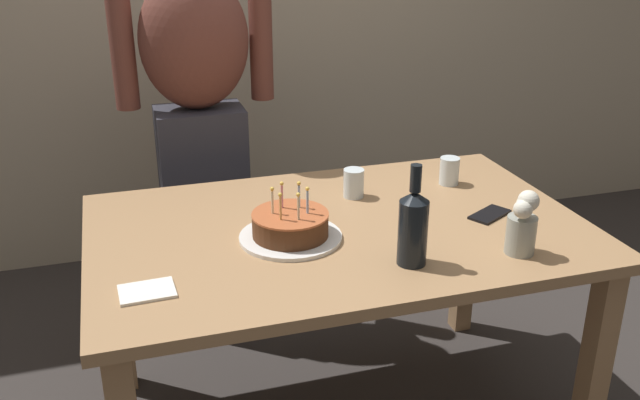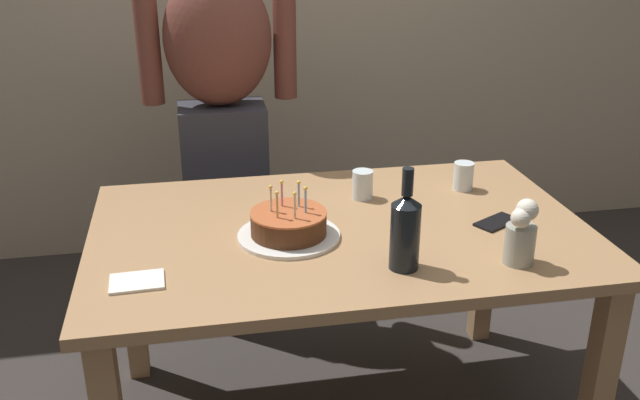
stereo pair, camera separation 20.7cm
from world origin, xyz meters
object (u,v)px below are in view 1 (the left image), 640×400
object	(u,v)px
napkin_stack	(147,291)
flower_vase	(523,222)
birthday_cake	(290,227)
wine_bottle	(413,226)
water_glass_near	(449,171)
water_glass_far	(354,183)
person_man_bearded	(200,120)
cell_phone	(490,214)

from	to	relation	value
napkin_stack	flower_vase	size ratio (longest dim) A/B	0.73
birthday_cake	flower_vase	world-z (taller)	flower_vase
wine_bottle	flower_vase	distance (m)	0.32
birthday_cake	napkin_stack	bearing A→B (deg)	-155.26
water_glass_near	napkin_stack	bearing A→B (deg)	-156.50
water_glass_far	flower_vase	distance (m)	0.62
water_glass_far	flower_vase	xyz separation A→B (m)	(0.31, -0.53, 0.05)
wine_bottle	water_glass_far	bearing A→B (deg)	88.94
water_glass_near	flower_vase	size ratio (longest dim) A/B	0.50
water_glass_far	person_man_bearded	world-z (taller)	person_man_bearded
cell_phone	person_man_bearded	bearing A→B (deg)	102.51
birthday_cake	napkin_stack	distance (m)	0.47
water_glass_far	wine_bottle	world-z (taller)	wine_bottle
wine_bottle	flower_vase	bearing A→B (deg)	-6.28
birthday_cake	wine_bottle	world-z (taller)	wine_bottle
water_glass_near	cell_phone	xyz separation A→B (m)	(-0.00, -0.29, -0.04)
water_glass_near	person_man_bearded	xyz separation A→B (m)	(-0.78, 0.59, 0.09)
birthday_cake	person_man_bearded	xyz separation A→B (m)	(-0.14, 0.86, 0.10)
water_glass_near	water_glass_far	bearing A→B (deg)	-177.74
cell_phone	water_glass_far	bearing A→B (deg)	113.50
flower_vase	person_man_bearded	size ratio (longest dim) A/B	0.11
napkin_stack	person_man_bearded	distance (m)	1.11
water_glass_far	cell_phone	bearing A→B (deg)	-37.59
birthday_cake	cell_phone	bearing A→B (deg)	-1.82
birthday_cake	water_glass_far	xyz separation A→B (m)	(0.29, 0.25, 0.01)
wine_bottle	cell_phone	distance (m)	0.44
water_glass_near	wine_bottle	world-z (taller)	wine_bottle
water_glass_far	person_man_bearded	bearing A→B (deg)	124.74
wine_bottle	napkin_stack	size ratio (longest dim) A/B	2.06
water_glass_near	napkin_stack	world-z (taller)	water_glass_near
napkin_stack	wine_bottle	bearing A→B (deg)	-3.81
birthday_cake	water_glass_near	xyz separation A→B (m)	(0.64, 0.27, 0.01)
cell_phone	water_glass_near	bearing A→B (deg)	60.79
water_glass_near	flower_vase	distance (m)	0.55
birthday_cake	cell_phone	distance (m)	0.64
birthday_cake	napkin_stack	world-z (taller)	birthday_cake
water_glass_far	wine_bottle	distance (m)	0.50
birthday_cake	napkin_stack	size ratio (longest dim) A/B	2.18
napkin_stack	water_glass_near	bearing A→B (deg)	23.50
birthday_cake	napkin_stack	xyz separation A→B (m)	(-0.43, -0.20, -0.03)
birthday_cake	cell_phone	xyz separation A→B (m)	(0.64, -0.02, -0.03)
birthday_cake	wine_bottle	bearing A→B (deg)	-41.35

